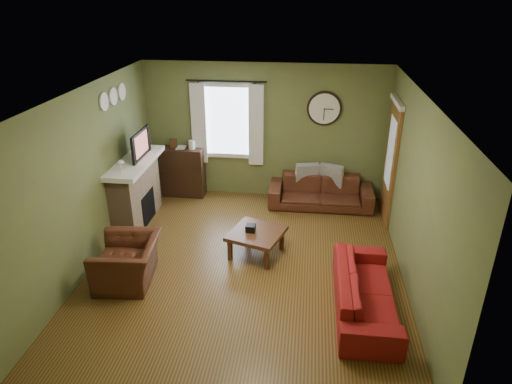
# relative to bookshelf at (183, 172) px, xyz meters

# --- Properties ---
(floor) EXTENTS (4.60, 5.20, 0.00)m
(floor) POSITION_rel_bookshelf_xyz_m (1.59, -2.38, -0.49)
(floor) COLOR brown
(floor) RESTS_ON ground
(ceiling) EXTENTS (4.60, 5.20, 0.00)m
(ceiling) POSITION_rel_bookshelf_xyz_m (1.59, -2.38, 2.11)
(ceiling) COLOR white
(ceiling) RESTS_ON ground
(wall_left) EXTENTS (0.00, 5.20, 2.60)m
(wall_left) POSITION_rel_bookshelf_xyz_m (-0.71, -2.38, 0.81)
(wall_left) COLOR #606C3A
(wall_left) RESTS_ON ground
(wall_right) EXTENTS (0.00, 5.20, 2.60)m
(wall_right) POSITION_rel_bookshelf_xyz_m (3.89, -2.38, 0.81)
(wall_right) COLOR #606C3A
(wall_right) RESTS_ON ground
(wall_back) EXTENTS (4.60, 0.00, 2.60)m
(wall_back) POSITION_rel_bookshelf_xyz_m (1.59, 0.22, 0.81)
(wall_back) COLOR #606C3A
(wall_back) RESTS_ON ground
(wall_front) EXTENTS (4.60, 0.00, 2.60)m
(wall_front) POSITION_rel_bookshelf_xyz_m (1.59, -4.98, 0.81)
(wall_front) COLOR #606C3A
(wall_front) RESTS_ON ground
(fireplace) EXTENTS (0.40, 1.40, 1.10)m
(fireplace) POSITION_rel_bookshelf_xyz_m (-0.51, -1.23, 0.06)
(fireplace) COLOR tan
(fireplace) RESTS_ON floor
(firebox) EXTENTS (0.04, 0.60, 0.55)m
(firebox) POSITION_rel_bookshelf_xyz_m (-0.32, -1.23, -0.19)
(firebox) COLOR black
(firebox) RESTS_ON fireplace
(mantel) EXTENTS (0.58, 1.60, 0.08)m
(mantel) POSITION_rel_bookshelf_xyz_m (-0.48, -1.23, 0.65)
(mantel) COLOR white
(mantel) RESTS_ON fireplace
(tv) EXTENTS (0.08, 0.60, 0.35)m
(tv) POSITION_rel_bookshelf_xyz_m (-0.46, -1.08, 0.86)
(tv) COLOR black
(tv) RESTS_ON mantel
(tv_screen) EXTENTS (0.02, 0.62, 0.36)m
(tv_screen) POSITION_rel_bookshelf_xyz_m (-0.38, -1.08, 0.92)
(tv_screen) COLOR #994C3F
(tv_screen) RESTS_ON mantel
(medallion_left) EXTENTS (0.28, 0.28, 0.03)m
(medallion_left) POSITION_rel_bookshelf_xyz_m (-0.69, -1.58, 1.76)
(medallion_left) COLOR white
(medallion_left) RESTS_ON wall_left
(medallion_mid) EXTENTS (0.28, 0.28, 0.03)m
(medallion_mid) POSITION_rel_bookshelf_xyz_m (-0.69, -1.23, 1.76)
(medallion_mid) COLOR white
(medallion_mid) RESTS_ON wall_left
(medallion_right) EXTENTS (0.28, 0.28, 0.03)m
(medallion_right) POSITION_rel_bookshelf_xyz_m (-0.69, -0.88, 1.76)
(medallion_right) COLOR white
(medallion_right) RESTS_ON wall_left
(window_pane) EXTENTS (1.00, 0.02, 1.30)m
(window_pane) POSITION_rel_bookshelf_xyz_m (0.89, 0.20, 1.01)
(window_pane) COLOR silver
(window_pane) RESTS_ON wall_back
(curtain_rod) EXTENTS (0.03, 0.03, 1.50)m
(curtain_rod) POSITION_rel_bookshelf_xyz_m (0.89, 0.10, 1.78)
(curtain_rod) COLOR black
(curtain_rod) RESTS_ON wall_back
(curtain_left) EXTENTS (0.28, 0.04, 1.55)m
(curtain_left) POSITION_rel_bookshelf_xyz_m (0.34, 0.10, 0.96)
(curtain_left) COLOR white
(curtain_left) RESTS_ON wall_back
(curtain_right) EXTENTS (0.28, 0.04, 1.55)m
(curtain_right) POSITION_rel_bookshelf_xyz_m (1.44, 0.10, 0.96)
(curtain_right) COLOR white
(curtain_right) RESTS_ON wall_back
(wall_clock) EXTENTS (0.64, 0.06, 0.64)m
(wall_clock) POSITION_rel_bookshelf_xyz_m (2.69, 0.17, 1.31)
(wall_clock) COLOR white
(wall_clock) RESTS_ON wall_back
(door) EXTENTS (0.05, 0.90, 2.10)m
(door) POSITION_rel_bookshelf_xyz_m (3.86, -0.53, 0.56)
(door) COLOR brown
(door) RESTS_ON floor
(bookshelf) EXTENTS (0.83, 0.35, 0.98)m
(bookshelf) POSITION_rel_bookshelf_xyz_m (0.00, 0.00, 0.00)
(bookshelf) COLOR black
(bookshelf) RESTS_ON floor
(book) EXTENTS (0.19, 0.25, 0.02)m
(book) POSITION_rel_bookshelf_xyz_m (-0.10, 0.01, 0.47)
(book) COLOR #4C2B1A
(book) RESTS_ON bookshelf
(sofa_brown) EXTENTS (1.94, 0.76, 0.57)m
(sofa_brown) POSITION_rel_bookshelf_xyz_m (2.71, -0.18, -0.21)
(sofa_brown) COLOR #472215
(sofa_brown) RESTS_ON floor
(pillow_left) EXTENTS (0.46, 0.27, 0.44)m
(pillow_left) POSITION_rel_bookshelf_xyz_m (2.90, 0.01, 0.06)
(pillow_left) COLOR gray
(pillow_left) RESTS_ON sofa_brown
(pillow_right) EXTENTS (0.45, 0.22, 0.43)m
(pillow_right) POSITION_rel_bookshelf_xyz_m (2.43, 0.02, 0.06)
(pillow_right) COLOR gray
(pillow_right) RESTS_ON sofa_brown
(sofa_red) EXTENTS (0.74, 1.90, 0.56)m
(sofa_red) POSITION_rel_bookshelf_xyz_m (3.26, -3.18, -0.21)
(sofa_red) COLOR maroon
(sofa_red) RESTS_ON floor
(armchair) EXTENTS (0.94, 1.04, 0.62)m
(armchair) POSITION_rel_bookshelf_xyz_m (-0.02, -2.94, -0.18)
(armchair) COLOR #472215
(armchair) RESTS_ON floor
(coffee_table) EXTENTS (0.96, 0.96, 0.41)m
(coffee_table) POSITION_rel_bookshelf_xyz_m (1.71, -2.05, -0.29)
(coffee_table) COLOR #4C2B1A
(coffee_table) RESTS_ON floor
(tissue_box) EXTENTS (0.15, 0.15, 0.11)m
(tissue_box) POSITION_rel_bookshelf_xyz_m (1.61, -2.04, -0.09)
(tissue_box) COLOR black
(tissue_box) RESTS_ON coffee_table
(wine_glass_a) EXTENTS (0.08, 0.08, 0.21)m
(wine_glass_a) POSITION_rel_bookshelf_xyz_m (-0.46, -1.81, 0.80)
(wine_glass_a) COLOR white
(wine_glass_a) RESTS_ON mantel
(wine_glass_b) EXTENTS (0.06, 0.06, 0.18)m
(wine_glass_b) POSITION_rel_bookshelf_xyz_m (-0.46, -1.73, 0.78)
(wine_glass_b) COLOR white
(wine_glass_b) RESTS_ON mantel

